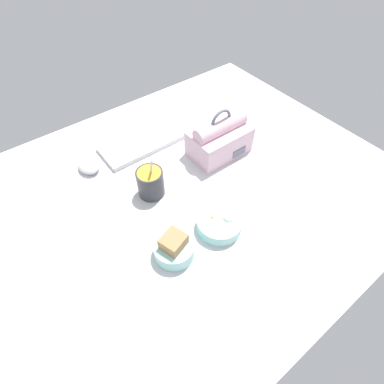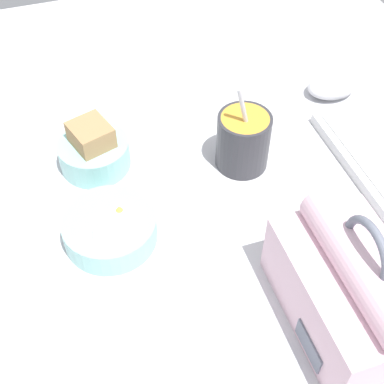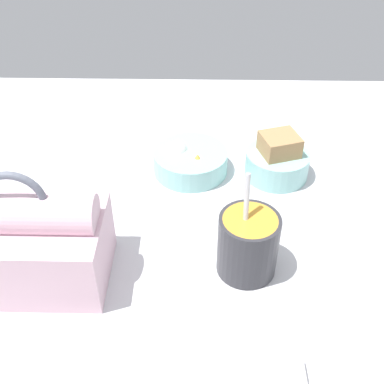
# 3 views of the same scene
# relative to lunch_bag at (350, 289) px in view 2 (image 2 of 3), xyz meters

# --- Properties ---
(desk_surface) EXTENTS (1.40, 1.10, 0.02)m
(desk_surface) POSITION_rel_lunch_bag_xyz_m (-0.21, -0.07, -0.07)
(desk_surface) COLOR silver
(desk_surface) RESTS_ON ground
(lunch_bag) EXTENTS (0.21, 0.13, 0.18)m
(lunch_bag) POSITION_rel_lunch_bag_xyz_m (0.00, 0.00, 0.00)
(lunch_bag) COLOR beige
(lunch_bag) RESTS_ON desk_surface
(soup_cup) EXTENTS (0.08, 0.08, 0.16)m
(soup_cup) POSITION_rel_lunch_bag_xyz_m (-0.30, -0.02, -0.01)
(soup_cup) COLOR #333338
(soup_cup) RESTS_ON desk_surface
(bento_bowl_sandwich) EXTENTS (0.11, 0.11, 0.08)m
(bento_bowl_sandwich) POSITION_rel_lunch_bag_xyz_m (-0.37, -0.24, -0.03)
(bento_bowl_sandwich) COLOR #93D1CC
(bento_bowl_sandwich) RESTS_ON desk_surface
(bento_bowl_snacks) EXTENTS (0.13, 0.13, 0.06)m
(bento_bowl_snacks) POSITION_rel_lunch_bag_xyz_m (-0.21, -0.25, -0.04)
(bento_bowl_snacks) COLOR #93D1CC
(bento_bowl_snacks) RESTS_ON desk_surface
(computer_mouse) EXTENTS (0.07, 0.09, 0.04)m
(computer_mouse) POSITION_rel_lunch_bag_xyz_m (-0.41, 0.21, -0.04)
(computer_mouse) COLOR silver
(computer_mouse) RESTS_ON desk_surface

